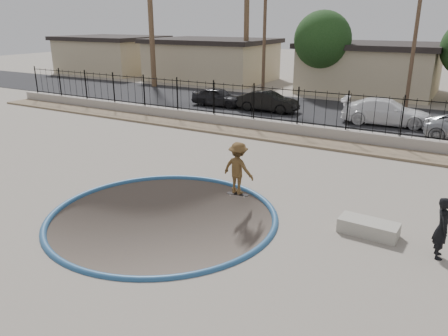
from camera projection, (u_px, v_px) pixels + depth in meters
ground at (306, 148)px, 24.34m from camera, size 120.00×120.00×2.20m
bowl_pit at (163, 216)px, 13.32m from camera, size 6.84×6.84×1.80m
coping_ring at (163, 216)px, 13.32m from camera, size 7.04×7.04×0.20m
rock_strip at (288, 139)px, 21.67m from camera, size 42.00×1.60×0.11m
retaining_wall at (297, 130)px, 22.49m from camera, size 42.00×0.45×0.60m
fence at (298, 106)px, 22.10m from camera, size 40.00×0.04×1.80m
street at (334, 112)px, 28.08m from camera, size 90.00×8.00×0.04m
house_west_far at (112, 54)px, 48.41m from camera, size 10.60×8.60×3.90m
house_west at (212, 59)px, 42.29m from camera, size 11.60×8.60×3.90m
house_center at (370, 67)px, 35.24m from camera, size 10.60×8.60×3.90m
palm_mid at (247, 6)px, 36.36m from camera, size 2.30×2.30×9.30m
utility_pole_left at (264, 34)px, 31.02m from camera, size 1.70×0.24×9.00m
utility_pole_mid at (416, 32)px, 26.23m from camera, size 1.70×0.24×9.50m
street_tree_left at (322, 40)px, 33.06m from camera, size 4.32×4.32×6.36m
skater at (238, 171)px, 14.59m from camera, size 1.23×0.81×1.78m
skateboard at (238, 194)px, 14.87m from camera, size 0.76×0.30×0.06m
videographer at (442, 228)px, 10.82m from camera, size 0.49×0.65×1.61m
concrete_ledge at (368, 228)px, 12.18m from camera, size 1.63×0.78×0.40m
car_a at (218, 97)px, 29.76m from camera, size 3.68×1.58×1.24m
car_b at (268, 101)px, 28.00m from camera, size 3.95×1.48×1.29m
car_c at (386, 112)px, 24.54m from camera, size 5.06×2.47×1.42m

